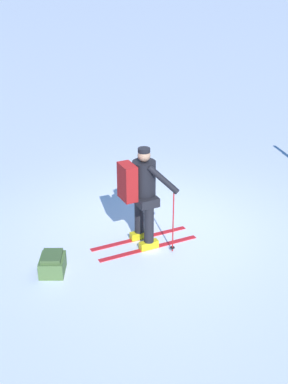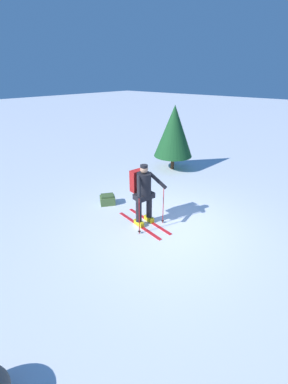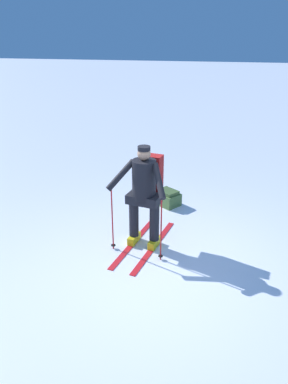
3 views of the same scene
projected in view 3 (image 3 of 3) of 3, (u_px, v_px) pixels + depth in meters
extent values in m
plane|color=white|center=(158.00, 265.00, 5.43)|extent=(80.00, 80.00, 0.00)
cube|color=red|center=(154.00, 246.00, 5.89)|extent=(0.39, 1.67, 0.01)
cube|color=yellow|center=(154.00, 243.00, 5.87)|extent=(0.16, 0.31, 0.12)
cylinder|color=black|center=(154.00, 220.00, 5.71)|extent=(0.15, 0.15, 0.67)
cube|color=red|center=(134.00, 242.00, 6.01)|extent=(0.39, 1.67, 0.01)
cube|color=yellow|center=(134.00, 238.00, 5.99)|extent=(0.16, 0.31, 0.12)
cylinder|color=black|center=(134.00, 216.00, 5.83)|extent=(0.15, 0.15, 0.67)
cube|color=black|center=(144.00, 199.00, 5.64)|extent=(0.54, 0.39, 0.14)
cylinder|color=black|center=(144.00, 180.00, 5.52)|extent=(0.36, 0.36, 0.61)
sphere|color=tan|center=(144.00, 154.00, 5.36)|extent=(0.19, 0.19, 0.19)
cylinder|color=black|center=(144.00, 148.00, 5.33)|extent=(0.18, 0.18, 0.06)
cube|color=maroon|center=(151.00, 172.00, 5.74)|extent=(0.37, 0.25, 0.56)
cylinder|color=red|center=(161.00, 228.00, 5.35)|extent=(0.02, 0.02, 1.06)
cylinder|color=black|center=(161.00, 256.00, 5.54)|extent=(0.07, 0.07, 0.01)
cylinder|color=black|center=(159.00, 181.00, 5.23)|extent=(0.30, 0.47, 0.43)
cylinder|color=red|center=(112.00, 218.00, 5.63)|extent=(0.02, 0.02, 1.06)
cylinder|color=black|center=(113.00, 245.00, 5.82)|extent=(0.07, 0.07, 0.01)
cylinder|color=black|center=(121.00, 175.00, 5.44)|extent=(0.42, 0.40, 0.43)
cube|color=#4C6B38|center=(168.00, 199.00, 7.27)|extent=(0.56, 0.54, 0.24)
cube|color=#415B2F|center=(168.00, 192.00, 7.21)|extent=(0.46, 0.44, 0.06)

